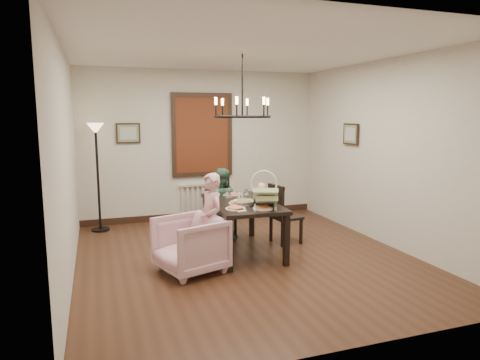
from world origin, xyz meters
TOP-DOWN VIEW (x-y plane):
  - room_shell at (0.00, 0.37)m, footprint 4.51×5.00m
  - dining_table at (0.04, 0.28)m, footprint 0.95×1.61m
  - chair_far at (0.03, 1.31)m, footprint 0.46×0.46m
  - chair_right at (0.83, 0.48)m, footprint 0.47×0.47m
  - armchair at (-0.84, -0.27)m, footprint 0.98×0.97m
  - elderly_woman at (-0.54, -0.16)m, footprint 0.32×0.42m
  - seated_man at (-0.08, 0.98)m, footprint 0.53×0.46m
  - baby_bouncer at (0.21, -0.18)m, footprint 0.54×0.63m
  - salad_bowl at (-0.01, 0.05)m, footprint 0.32×0.32m
  - pizza_platter at (-0.03, 0.12)m, footprint 0.35×0.35m
  - drinking_glass at (0.19, 0.19)m, footprint 0.07×0.07m
  - window_blinds at (0.00, 2.46)m, footprint 1.00×0.03m
  - radiator at (0.00, 2.48)m, footprint 0.92×0.12m
  - picture_back at (-1.35, 2.47)m, footprint 0.42×0.03m
  - picture_right at (2.21, 0.90)m, footprint 0.03×0.42m
  - floor_lamp at (-1.90, 2.15)m, footprint 0.30×0.30m
  - chandelier at (0.04, 0.28)m, footprint 0.80×0.80m

SIDE VIEW (x-z plane):
  - radiator at x=0.00m, z-range 0.04..0.66m
  - armchair at x=-0.84m, z-range 0.00..0.71m
  - chair_right at x=0.83m, z-range 0.00..0.93m
  - seated_man at x=-0.08m, z-range 0.00..0.95m
  - chair_far at x=0.03m, z-range 0.00..0.98m
  - elderly_woman at x=-0.54m, z-range 0.00..1.03m
  - dining_table at x=0.04m, z-range 0.29..1.03m
  - pizza_platter at x=-0.03m, z-range 0.74..0.78m
  - salad_bowl at x=-0.01m, z-range 0.74..0.82m
  - drinking_glass at x=0.19m, z-range 0.74..0.88m
  - floor_lamp at x=-1.90m, z-range 0.00..1.80m
  - baby_bouncer at x=0.21m, z-range 0.74..1.09m
  - room_shell at x=0.00m, z-range -0.01..2.80m
  - window_blinds at x=0.00m, z-range 0.90..2.30m
  - picture_back at x=-1.35m, z-range 1.47..1.83m
  - picture_right at x=2.21m, z-range 1.47..1.83m
  - chandelier at x=0.04m, z-range 1.93..1.97m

